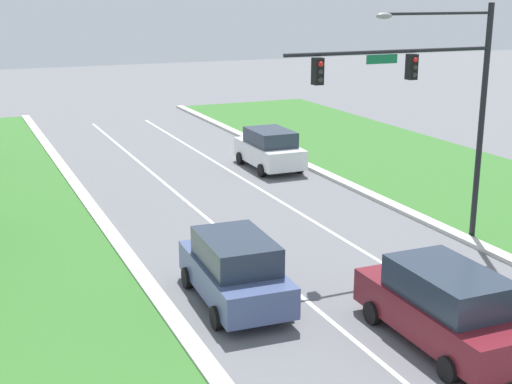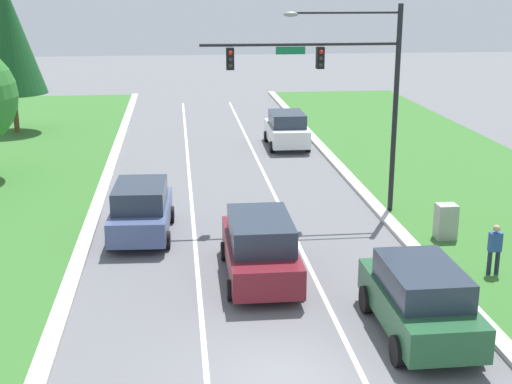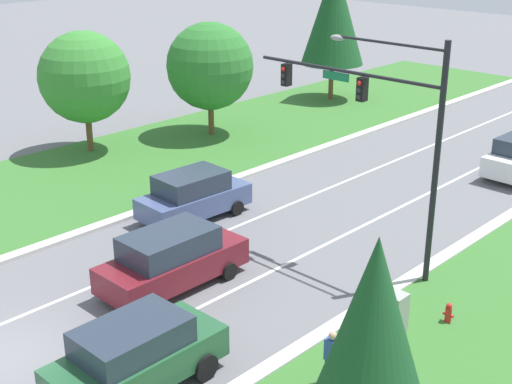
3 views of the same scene
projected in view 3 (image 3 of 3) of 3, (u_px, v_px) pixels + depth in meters
name	position (u px, v px, depth m)	size (l,w,h in m)	color
ground_plane	(4.00, 360.00, 19.78)	(160.00, 160.00, 0.00)	slate
traffic_signal_mast	(382.00, 116.00, 23.44)	(7.57, 0.41, 8.09)	black
forest_suv	(136.00, 355.00, 18.23)	(2.19, 4.68, 1.97)	#235633
slate_blue_suv	(193.00, 195.00, 28.77)	(2.34, 4.71, 1.95)	#475684
burgundy_suv	(172.00, 259.00, 23.41)	(2.27, 5.11, 1.99)	maroon
utility_cabinet	(393.00, 314.00, 20.82)	(0.70, 0.60, 1.34)	#9E9E99
pedestrian	(332.00, 357.00, 18.31)	(0.40, 0.23, 1.69)	#232842
fire_hydrant	(448.00, 314.00, 21.44)	(0.34, 0.20, 0.70)	red
conifer_near_right_tree	(371.00, 365.00, 12.11)	(3.00, 3.00, 6.81)	brown
oak_near_left_tree	(210.00, 66.00, 38.75)	(4.76, 4.76, 6.28)	brown
oak_far_left_tree	(85.00, 77.00, 35.85)	(4.64, 4.64, 6.27)	brown
conifer_mid_left_tree	(334.00, 13.00, 45.75)	(4.09, 4.09, 8.98)	brown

